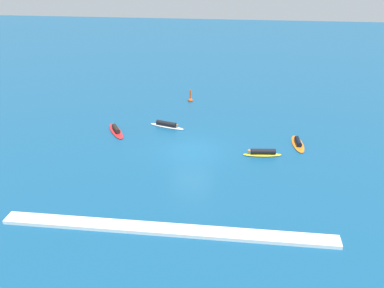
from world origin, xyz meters
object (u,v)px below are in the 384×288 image
object	(u,v)px
surfer_on_red_board	(116,130)
marker_buoy	(190,99)
surfer_on_orange_board	(298,143)
surfer_on_white_board	(167,125)
surfer_on_yellow_board	(262,153)

from	to	relation	value
surfer_on_red_board	marker_buoy	bearing A→B (deg)	-59.10
surfer_on_orange_board	marker_buoy	xyz separation A→B (m)	(-8.51, 8.40, 0.08)
marker_buoy	surfer_on_white_board	bearing A→B (deg)	-98.65
marker_buoy	surfer_on_orange_board	bearing A→B (deg)	-44.62
surfer_on_white_board	surfer_on_red_board	bearing A→B (deg)	-138.76
surfer_on_yellow_board	marker_buoy	bearing A→B (deg)	-66.10
marker_buoy	surfer_on_yellow_board	bearing A→B (deg)	-59.95
surfer_on_orange_board	surfer_on_red_board	xyz separation A→B (m)	(-12.98, 0.66, 0.01)
surfer_on_white_board	surfer_on_orange_board	bearing A→B (deg)	6.18
surfer_on_red_board	marker_buoy	world-z (taller)	marker_buoy
surfer_on_yellow_board	surfer_on_white_board	bearing A→B (deg)	-37.10
surfer_on_orange_board	surfer_on_white_board	xyz separation A→B (m)	(-9.47, 2.12, 0.05)
surfer_on_orange_board	surfer_on_white_board	bearing A→B (deg)	72.63
surfer_on_red_board	surfer_on_yellow_board	size ratio (longest dim) A/B	1.24
surfer_on_yellow_board	marker_buoy	size ratio (longest dim) A/B	2.21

